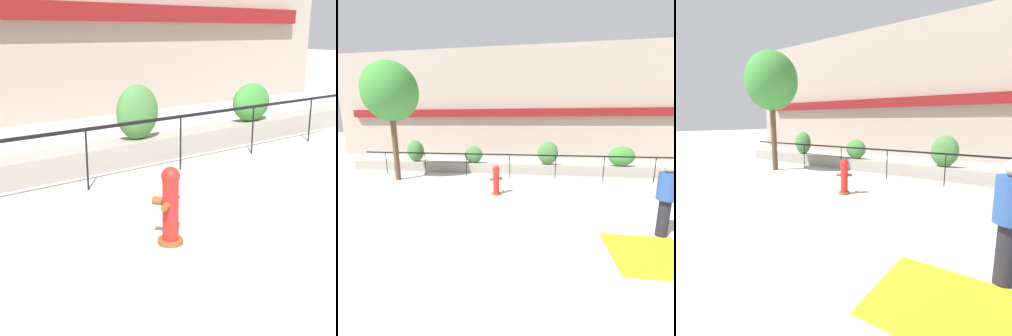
{
  "view_description": "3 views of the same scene",
  "coord_description": "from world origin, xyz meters",
  "views": [
    {
      "loc": [
        -3.72,
        -2.38,
        2.78
      ],
      "look_at": [
        0.49,
        3.15,
        0.74
      ],
      "focal_mm": 50.0,
      "sensor_mm": 36.0,
      "label": 1
    },
    {
      "loc": [
        1.31,
        -5.56,
        2.55
      ],
      "look_at": [
        0.07,
        3.16,
        0.82
      ],
      "focal_mm": 24.0,
      "sensor_mm": 36.0,
      "label": 2
    },
    {
      "loc": [
        4.26,
        -4.18,
        2.19
      ],
      "look_at": [
        -0.34,
        2.49,
        0.75
      ],
      "focal_mm": 28.0,
      "sensor_mm": 36.0,
      "label": 3
    }
  ],
  "objects": [
    {
      "name": "hedge_bush_1",
      "position": [
        -2.09,
        6.0,
        0.94
      ],
      "size": [
        0.97,
        0.57,
        0.88
      ],
      "primitive_type": "ellipsoid",
      "color": "#427538",
      "rests_on": "planter_wall_low"
    },
    {
      "name": "fire_hydrant",
      "position": [
        -0.16,
        2.25,
        0.55
      ],
      "size": [
        0.48,
        0.48,
        1.08
      ],
      "color": "brown",
      "rests_on": "ground"
    },
    {
      "name": "hedge_bush_0",
      "position": [
        -5.39,
        6.0,
        1.08
      ],
      "size": [
        0.92,
        0.67,
        1.17
      ],
      "primitive_type": "ellipsoid",
      "color": "#427538",
      "rests_on": "planter_wall_low"
    },
    {
      "name": "fence_railing_segment",
      "position": [
        -0.0,
        4.9,
        1.02
      ],
      "size": [
        15.0,
        0.05,
        1.15
      ],
      "color": "black",
      "rests_on": "ground"
    },
    {
      "name": "planter_wall_low",
      "position": [
        0.0,
        6.0,
        0.25
      ],
      "size": [
        18.0,
        0.7,
        0.5
      ],
      "primitive_type": "cube",
      "color": "gray",
      "rests_on": "ground"
    },
    {
      "name": "tactile_warning_pad",
      "position": [
        3.58,
        -1.16,
        0.01
      ],
      "size": [
        1.57,
        1.57,
        0.01
      ],
      "primitive_type": "cube",
      "color": "gold",
      "rests_on": "ground"
    },
    {
      "name": "building_facade",
      "position": [
        0.0,
        11.98,
        3.99
      ],
      "size": [
        30.0,
        1.36,
        8.0
      ],
      "color": "gray",
      "rests_on": "ground"
    },
    {
      "name": "hedge_bush_2",
      "position": [
        1.83,
        6.0,
        1.09
      ],
      "size": [
        1.02,
        0.58,
        1.19
      ],
      "primitive_type": "ellipsoid",
      "color": "#427538",
      "rests_on": "planter_wall_low"
    },
    {
      "name": "pedestrian",
      "position": [
        4.2,
        -0.29,
        0.99
      ],
      "size": [
        0.42,
        0.42,
        1.73
      ],
      "color": "black",
      "rests_on": "ground"
    },
    {
      "name": "street_tree",
      "position": [
        -5.09,
        3.8,
        3.9
      ],
      "size": [
        2.4,
        2.16,
        5.19
      ],
      "color": "brown",
      "rests_on": "ground"
    },
    {
      "name": "ground_plane",
      "position": [
        0.0,
        0.0,
        0.0
      ],
      "size": [
        120.0,
        120.0,
        0.0
      ],
      "primitive_type": "plane",
      "color": "#BCB7B2"
    }
  ]
}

